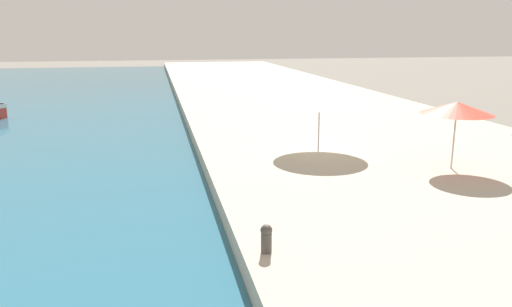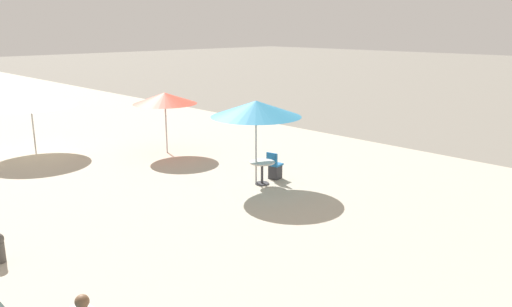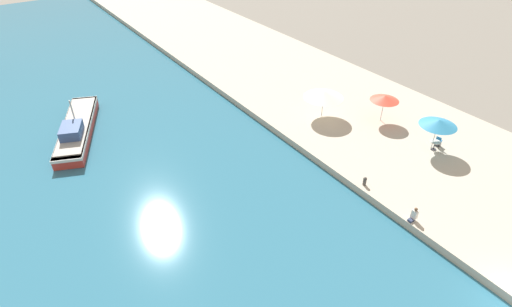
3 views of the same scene
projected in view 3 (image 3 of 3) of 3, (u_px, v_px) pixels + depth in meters
quay_promenade at (248, 56)px, 48.99m from camera, size 16.00×90.00×0.60m
fishing_boat_near at (77, 128)px, 34.06m from camera, size 6.15×10.69×3.19m
cafe_umbrella_pink at (439, 123)px, 30.20m from camera, size 2.81×2.81×2.67m
cafe_umbrella_white at (385, 98)px, 34.12m from camera, size 2.47×2.47×2.39m
cafe_umbrella_striped at (324, 94)px, 34.72m from camera, size 3.52×3.52×2.49m
cafe_table at (435, 144)px, 31.23m from camera, size 0.80×0.80×0.74m
cafe_chair_left at (438, 143)px, 31.77m from camera, size 0.49×0.47×0.91m
person_at_quay at (414, 215)px, 24.81m from camera, size 0.53×0.36×0.99m
mooring_bollard at (365, 181)px, 27.73m from camera, size 0.26×0.26×0.65m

